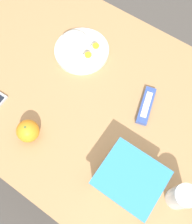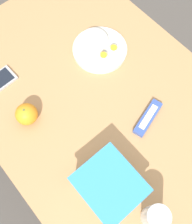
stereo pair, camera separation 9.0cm
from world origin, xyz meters
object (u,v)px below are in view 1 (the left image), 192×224
Objects in this scene: orange_fruit at (28,131)px; drinking_glass at (181,197)px; rice_plate at (80,48)px; food_container at (129,180)px; candy_bar at (146,106)px.

orange_fruit is 0.52m from drinking_glass.
drinking_glass is (-0.51, -0.10, 0.02)m from orange_fruit.
orange_fruit is 0.36× the size of rice_plate.
candy_bar is at bearing -71.39° from food_container.
food_container is 1.24× the size of candy_bar.
rice_plate is at bearing -37.19° from food_container.
drinking_glass is (-0.24, 0.22, 0.05)m from candy_bar.
orange_fruit is at bearing 10.83° from drinking_glass.
drinking_glass reaches higher than orange_fruit.
candy_bar is 1.33× the size of drinking_glass.
food_container reaches higher than candy_bar.
rice_plate is 0.34m from candy_bar.
orange_fruit reaches higher than candy_bar.
rice_plate is 0.64m from drinking_glass.
food_container reaches higher than orange_fruit.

